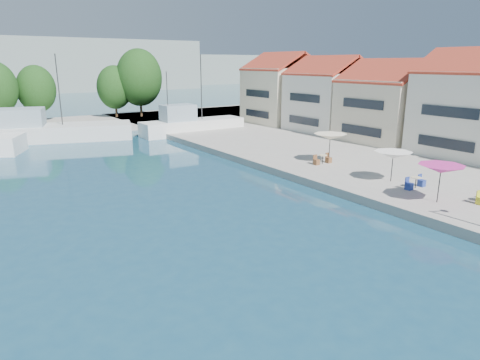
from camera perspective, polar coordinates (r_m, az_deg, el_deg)
quay_right at (r=46.13m, az=20.35°, el=3.78°), size 32.00×92.00×0.60m
quay_far at (r=64.17m, az=-27.59°, el=6.02°), size 90.00×16.00×0.60m
hill_east at (r=184.62m, az=-17.18°, el=13.84°), size 140.00×40.00×12.00m
building_03 at (r=44.05m, az=28.91°, el=9.19°), size 8.40×8.80×10.20m
building_04 at (r=48.87m, az=19.40°, el=10.07°), size 9.00×8.80×9.20m
building_05 at (r=54.71m, az=11.78°, el=11.34°), size 8.40×8.80×9.70m
building_06 at (r=61.33m, az=5.67°, el=12.20°), size 9.00×8.80×10.20m
trawler_03 at (r=55.00m, az=-25.01°, el=5.85°), size 19.87×10.48×10.20m
trawler_04 at (r=55.19m, az=-6.63°, el=7.21°), size 13.41×3.69×10.20m
tree_06 at (r=69.09m, az=-25.53°, el=10.90°), size 5.36×5.36×7.94m
tree_07 at (r=70.08m, az=-16.38°, el=11.77°), size 5.32×5.32×7.87m
tree_08 at (r=69.78m, az=-13.29°, el=13.15°), size 7.00×7.00×10.36m
umbrella_pink at (r=28.16m, az=25.23°, el=1.34°), size 2.74×2.74×2.34m
umbrella_white at (r=32.06m, az=19.75°, el=3.16°), size 2.67×2.67×2.18m
umbrella_cream at (r=36.79m, az=11.93°, el=5.68°), size 2.79×2.79×2.47m
cafe_table_02 at (r=31.26m, az=22.36°, el=-0.49°), size 1.82×0.70×0.76m
cafe_table_03 at (r=36.56m, az=10.96°, el=2.58°), size 1.82×0.70×0.76m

